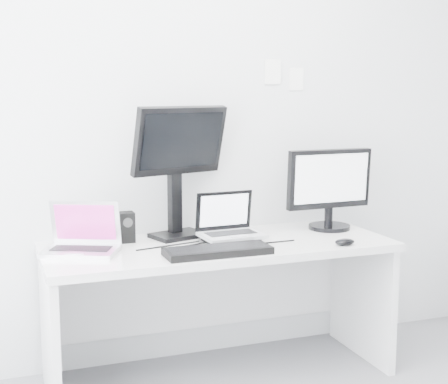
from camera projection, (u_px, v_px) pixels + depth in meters
The scene contains 11 objects.
back_wall at pixel (198, 120), 3.62m from camera, with size 3.60×3.60×0.00m, color silver.
desk at pixel (219, 310), 3.44m from camera, with size 1.80×0.70×0.73m, color silver.
macbook at pixel (80, 227), 3.14m from camera, with size 0.35×0.26×0.26m, color silver.
speaker at pixel (126, 227), 3.40m from camera, with size 0.08×0.08×0.16m, color black.
dell_laptop at pixel (232, 217), 3.39m from camera, with size 0.32×0.25×0.26m, color #A5A7AC.
rear_monitor at pixel (178, 171), 3.47m from camera, with size 0.53×0.19×0.72m, color black.
samsung_monitor at pixel (330, 188), 3.70m from camera, with size 0.52×0.24×0.47m, color black.
keyboard at pixel (218, 251), 3.15m from camera, with size 0.52×0.18×0.03m, color black.
mouse at pixel (345, 242), 3.33m from camera, with size 0.11×0.07×0.03m, color black.
wall_note_0 at pixel (273, 72), 3.72m from camera, with size 0.10×0.00×0.14m, color white.
wall_note_1 at pixel (296, 79), 3.78m from camera, with size 0.09×0.00×0.13m, color white.
Camera 1 is at (-1.11, -1.86, 1.51)m, focal length 52.36 mm.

